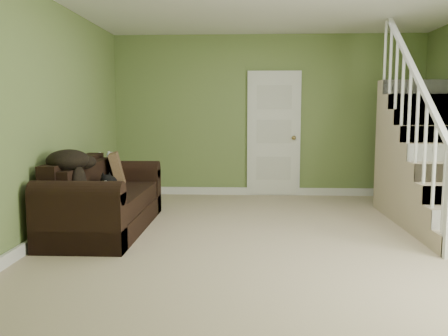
# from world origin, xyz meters

# --- Properties ---
(floor) EXTENTS (5.00, 5.50, 0.01)m
(floor) POSITION_xyz_m (0.00, 0.00, 0.00)
(floor) COLOR tan
(floor) RESTS_ON ground
(wall_back) EXTENTS (5.00, 0.04, 2.60)m
(wall_back) POSITION_xyz_m (0.00, 2.75, 1.30)
(wall_back) COLOR olive
(wall_back) RESTS_ON floor
(wall_front) EXTENTS (5.00, 0.04, 2.60)m
(wall_front) POSITION_xyz_m (0.00, -2.75, 1.30)
(wall_front) COLOR olive
(wall_front) RESTS_ON floor
(wall_left) EXTENTS (0.04, 5.50, 2.60)m
(wall_left) POSITION_xyz_m (-2.50, 0.00, 1.30)
(wall_left) COLOR olive
(wall_left) RESTS_ON floor
(baseboard_back) EXTENTS (5.00, 0.04, 0.12)m
(baseboard_back) POSITION_xyz_m (0.00, 2.72, 0.06)
(baseboard_back) COLOR white
(baseboard_back) RESTS_ON floor
(baseboard_left) EXTENTS (0.04, 5.50, 0.12)m
(baseboard_left) POSITION_xyz_m (-2.47, 0.00, 0.06)
(baseboard_left) COLOR white
(baseboard_left) RESTS_ON floor
(door) EXTENTS (0.86, 0.12, 2.02)m
(door) POSITION_xyz_m (0.10, 2.71, 1.01)
(door) COLOR white
(door) RESTS_ON floor
(staircase) EXTENTS (1.00, 2.51, 2.82)m
(staircase) POSITION_xyz_m (1.99, 0.97, 0.64)
(staircase) COLOR tan
(staircase) RESTS_ON floor
(sofa) EXTENTS (0.91, 2.10, 0.83)m
(sofa) POSITION_xyz_m (-2.02, 0.32, 0.32)
(sofa) COLOR black
(sofa) RESTS_ON floor
(side_table) EXTENTS (0.58, 0.58, 0.82)m
(side_table) POSITION_xyz_m (-2.27, 1.40, 0.30)
(side_table) COLOR black
(side_table) RESTS_ON floor
(cat) EXTENTS (0.29, 0.53, 0.26)m
(cat) POSITION_xyz_m (-1.93, 0.27, 0.55)
(cat) COLOR black
(cat) RESTS_ON sofa
(banana) EXTENTS (0.07, 0.20, 0.05)m
(banana) POSITION_xyz_m (-1.77, 0.16, 0.48)
(banana) COLOR yellow
(banana) RESTS_ON sofa
(throw_pillow) EXTENTS (0.30, 0.47, 0.44)m
(throw_pillow) POSITION_xyz_m (-2.01, 0.96, 0.63)
(throw_pillow) COLOR #4D321F
(throw_pillow) RESTS_ON sofa
(throw_blanket) EXTENTS (0.46, 0.58, 0.23)m
(throw_blanket) POSITION_xyz_m (-2.23, -0.12, 0.86)
(throw_blanket) COLOR black
(throw_blanket) RESTS_ON sofa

